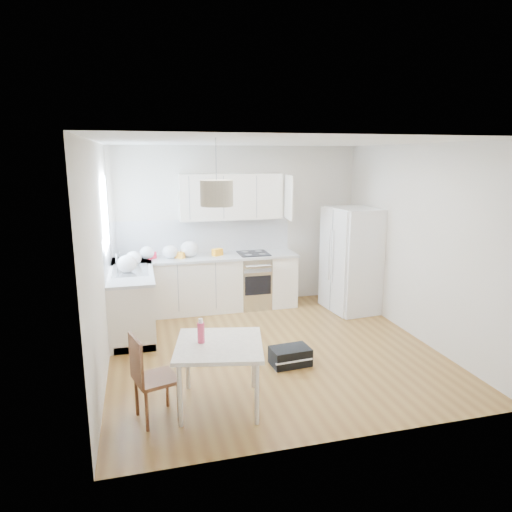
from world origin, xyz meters
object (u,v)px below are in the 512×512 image
at_px(refrigerator, 353,260).
at_px(gym_bag, 290,356).
at_px(dining_chair, 156,377).
at_px(dining_table, 219,350).

height_order(refrigerator, gym_bag, refrigerator).
bearing_deg(dining_chair, gym_bag, 9.43).
relative_size(refrigerator, dining_chair, 1.94).
height_order(dining_table, dining_chair, dining_chair).
height_order(refrigerator, dining_chair, refrigerator).
distance_m(refrigerator, dining_chair, 4.18).
height_order(dining_chair, gym_bag, dining_chair).
xyz_separation_m(dining_table, dining_chair, (-0.63, -0.09, -0.17)).
height_order(dining_table, gym_bag, dining_table).
bearing_deg(gym_bag, dining_table, -149.67).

